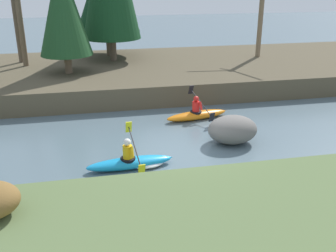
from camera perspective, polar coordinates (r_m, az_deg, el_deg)
ground_plane at (r=13.33m, az=1.00°, el=-4.09°), size 90.00×90.00×0.00m
riverbank_near at (r=8.73m, az=9.09°, el=-17.21°), size 44.00×6.22×0.67m
riverbank_far at (r=21.96m, az=-4.38°, el=7.61°), size 44.00×9.33×1.01m
conifer_tree_left at (r=20.06m, az=-15.02°, el=16.33°), size 2.55×2.55×5.46m
bare_tree_upstream at (r=23.49m, az=-21.26°, el=15.44°), size 3.32×3.28×6.00m
bare_tree_mid_upstream at (r=22.44m, az=-20.83°, el=16.11°), size 3.69×3.64×6.70m
bare_tree_mid_downstream at (r=24.15m, az=13.36°, el=15.79°), size 3.03×3.00×5.45m
kayaker_lead at (r=16.43m, az=4.28°, el=1.76°), size 2.79×2.06×1.20m
kayaker_middle at (r=12.42m, az=-5.06°, el=-5.19°), size 2.79×2.07×1.20m
boulder_midstream at (r=14.19m, az=9.34°, el=-0.51°), size 1.78×1.40×1.01m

